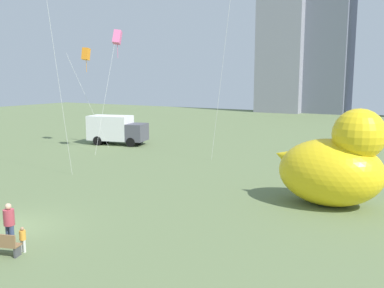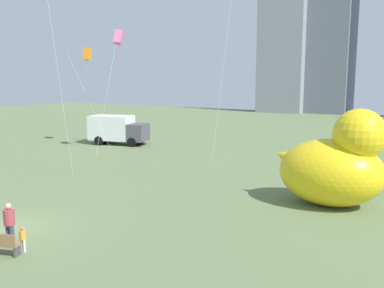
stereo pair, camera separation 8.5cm
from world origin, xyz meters
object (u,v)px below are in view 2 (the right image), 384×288
object	(u,v)px
person_child	(23,238)
giant_inflatable_duck	(336,165)
box_truck	(117,130)
kite_pink	(118,38)
kite_orange	(87,54)
person_adult	(9,222)

from	to	relation	value
person_child	giant_inflatable_duck	world-z (taller)	giant_inflatable_duck
box_truck	person_child	bearing A→B (deg)	-57.77
box_truck	giant_inflatable_duck	bearing A→B (deg)	-23.87
person_child	box_truck	xyz separation A→B (m)	(-14.04, 22.27, 0.89)
kite_pink	giant_inflatable_duck	bearing A→B (deg)	-17.68
person_child	kite_orange	xyz separation A→B (m)	(-15.75, 20.23, 8.20)
giant_inflatable_duck	box_truck	xyz separation A→B (m)	(-23.06, 10.20, -0.73)
person_child	kite_pink	world-z (taller)	kite_pink
giant_inflatable_duck	person_adult	bearing A→B (deg)	-130.01
box_truck	kite_orange	bearing A→B (deg)	-129.77
person_child	box_truck	size ratio (longest dim) A/B	0.16
box_truck	kite_orange	world-z (taller)	kite_orange
person_child	kite_pink	distance (m)	22.88
person_adult	person_child	distance (m)	1.07
person_adult	giant_inflatable_duck	world-z (taller)	giant_inflatable_duck
box_truck	kite_orange	distance (m)	7.78
box_truck	kite_pink	xyz separation A→B (m)	(3.80, -4.07, 8.44)
person_adult	kite_orange	world-z (taller)	kite_orange
kite_orange	giant_inflatable_duck	bearing A→B (deg)	-18.23
box_truck	kite_pink	size ratio (longest dim) A/B	0.58
person_adult	giant_inflatable_duck	bearing A→B (deg)	49.99
giant_inflatable_duck	kite_pink	bearing A→B (deg)	162.32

